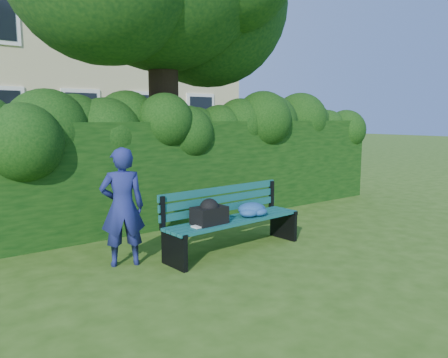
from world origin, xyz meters
TOP-DOWN VIEW (x-y plane):
  - ground at (0.00, 0.00)m, footprint 80.00×80.00m
  - apartment_building at (-0.00, 13.99)m, footprint 16.00×8.08m
  - hedge at (0.00, 2.20)m, footprint 10.00×1.00m
  - park_bench at (-0.24, 0.11)m, footprint 2.17×0.68m
  - man_reading at (-1.70, 0.48)m, footprint 0.64×0.52m

SIDE VIEW (x-z plane):
  - ground at x=0.00m, z-range 0.00..0.00m
  - park_bench at x=-0.24m, z-range 0.06..0.95m
  - man_reading at x=-1.70m, z-range 0.00..1.51m
  - hedge at x=0.00m, z-range 0.00..1.80m
  - apartment_building at x=0.00m, z-range 0.00..12.00m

